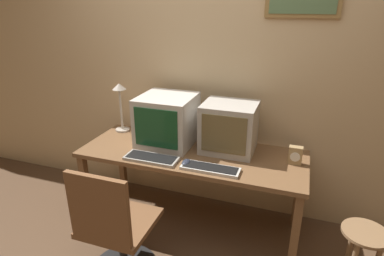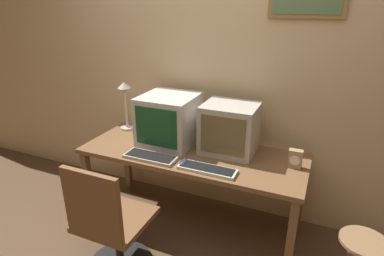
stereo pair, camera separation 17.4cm
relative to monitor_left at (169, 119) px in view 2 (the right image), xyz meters
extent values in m
cube|color=#D1B284|center=(0.26, 0.35, 0.38)|extent=(8.00, 0.05, 2.60)
cube|color=brown|center=(0.26, -0.10, -0.23)|extent=(1.81, 0.69, 0.04)
cube|color=brown|center=(-0.60, -0.40, -0.58)|extent=(0.06, 0.06, 0.68)
cube|color=brown|center=(1.11, -0.40, -0.58)|extent=(0.06, 0.06, 0.68)
cube|color=brown|center=(-0.60, 0.19, -0.58)|extent=(0.06, 0.06, 0.68)
cube|color=brown|center=(1.11, 0.19, -0.58)|extent=(0.06, 0.06, 0.68)
cube|color=beige|center=(0.00, 0.00, 0.00)|extent=(0.44, 0.45, 0.42)
cube|color=#194C28|center=(0.00, -0.23, 0.01)|extent=(0.36, 0.01, 0.32)
cube|color=#B7B2A8|center=(0.52, 0.04, -0.01)|extent=(0.42, 0.36, 0.39)
cube|color=brown|center=(0.52, -0.15, 0.00)|extent=(0.35, 0.01, 0.30)
cube|color=#A8A399|center=(0.01, -0.34, -0.20)|extent=(0.42, 0.16, 0.02)
cube|color=black|center=(0.01, -0.34, -0.18)|extent=(0.38, 0.13, 0.00)
cube|color=beige|center=(0.48, -0.34, -0.20)|extent=(0.43, 0.14, 0.02)
cube|color=black|center=(0.48, -0.34, -0.18)|extent=(0.39, 0.11, 0.00)
ellipsoid|color=#282D3D|center=(0.29, -0.33, -0.19)|extent=(0.06, 0.10, 0.04)
cube|color=#A38456|center=(1.05, -0.04, -0.14)|extent=(0.10, 0.05, 0.14)
cylinder|color=white|center=(1.05, -0.07, -0.14)|extent=(0.07, 0.01, 0.07)
cylinder|color=#B2A899|center=(-0.52, 0.12, -0.20)|extent=(0.13, 0.13, 0.02)
cylinder|color=#B2A899|center=(-0.52, 0.12, 0.00)|extent=(0.02, 0.02, 0.39)
cone|color=#B2A899|center=(-0.52, 0.12, 0.22)|extent=(0.12, 0.12, 0.05)
cylinder|color=#282828|center=(-0.04, -0.76, -0.71)|extent=(0.06, 0.06, 0.38)
cube|color=brown|center=(-0.04, -0.76, -0.50)|extent=(0.46, 0.46, 0.04)
cube|color=brown|center=(-0.04, -0.97, -0.25)|extent=(0.42, 0.04, 0.46)
cylinder|color=#8E6B47|center=(1.55, -0.33, -0.49)|extent=(0.30, 0.30, 0.02)
cylinder|color=#8E6B47|center=(1.49, -0.23, -0.71)|extent=(0.04, 0.04, 0.42)
camera|label=1|loc=(1.03, -2.32, 0.93)|focal=30.00mm
camera|label=2|loc=(1.19, -2.25, 0.93)|focal=30.00mm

